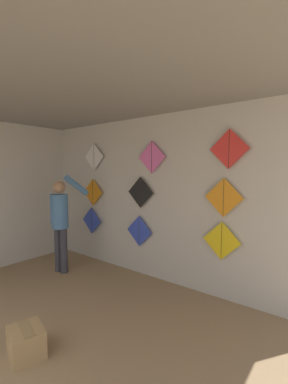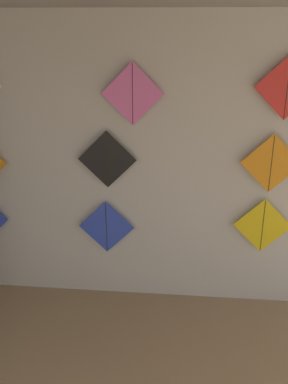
# 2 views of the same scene
# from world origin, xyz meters

# --- Properties ---
(back_panel) EXTENTS (5.67, 0.06, 2.80)m
(back_panel) POSITION_xyz_m (0.00, 4.19, 1.40)
(back_panel) COLOR beige
(back_panel) RESTS_ON ground
(kite_1) EXTENTS (0.55, 0.01, 0.55)m
(kite_1) POSITION_xyz_m (-0.11, 4.10, 0.80)
(kite_1) COLOR blue
(kite_2) EXTENTS (0.55, 0.01, 0.55)m
(kite_2) POSITION_xyz_m (1.40, 4.10, 0.88)
(kite_2) COLOR yellow
(kite_4) EXTENTS (0.55, 0.01, 0.55)m
(kite_4) POSITION_xyz_m (-0.08, 4.10, 1.50)
(kite_4) COLOR black
(kite_5) EXTENTS (0.55, 0.01, 0.55)m
(kite_5) POSITION_xyz_m (1.41, 4.10, 1.50)
(kite_5) COLOR orange
(kite_7) EXTENTS (0.55, 0.01, 0.55)m
(kite_7) POSITION_xyz_m (0.16, 4.10, 2.10)
(kite_7) COLOR pink
(kite_8) EXTENTS (0.55, 0.01, 0.55)m
(kite_8) POSITION_xyz_m (1.47, 4.10, 2.18)
(kite_8) COLOR red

